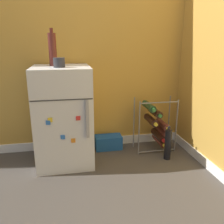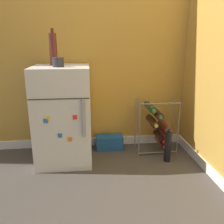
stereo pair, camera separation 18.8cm
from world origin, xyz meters
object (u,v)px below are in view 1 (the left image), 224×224
(soda_box, at_px, (108,142))
(fridge_top_bottle, at_px, (53,49))
(fridge_top_cup, at_px, (59,63))
(wine_rack, at_px, (157,125))
(loose_bottle_floor, at_px, (168,144))
(mini_fridge, at_px, (64,116))

(soda_box, distance_m, fridge_top_bottle, 1.11)
(fridge_top_cup, bearing_deg, soda_box, 29.71)
(wine_rack, height_order, loose_bottle_floor, wine_rack)
(fridge_top_cup, height_order, fridge_top_bottle, fridge_top_bottle)
(mini_fridge, height_order, wine_rack, mini_fridge)
(mini_fridge, bearing_deg, loose_bottle_floor, -9.31)
(mini_fridge, distance_m, wine_rack, 0.97)
(mini_fridge, bearing_deg, wine_rack, 4.62)
(wine_rack, bearing_deg, mini_fridge, -175.38)
(fridge_top_cup, height_order, loose_bottle_floor, fridge_top_cup)
(wine_rack, distance_m, fridge_top_bottle, 1.28)
(mini_fridge, xyz_separation_m, soda_box, (0.45, 0.18, -0.38))
(wine_rack, distance_m, soda_box, 0.55)
(fridge_top_bottle, bearing_deg, fridge_top_cup, -69.38)
(fridge_top_cup, bearing_deg, loose_bottle_floor, -4.72)
(soda_box, bearing_deg, mini_fridge, -157.87)
(wine_rack, relative_size, soda_box, 1.97)
(wine_rack, xyz_separation_m, loose_bottle_floor, (0.03, -0.24, -0.12))
(fridge_top_bottle, bearing_deg, soda_box, 13.27)
(fridge_top_bottle, bearing_deg, mini_fridge, -45.43)
(loose_bottle_floor, bearing_deg, fridge_top_bottle, 167.89)
(wine_rack, height_order, soda_box, wine_rack)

